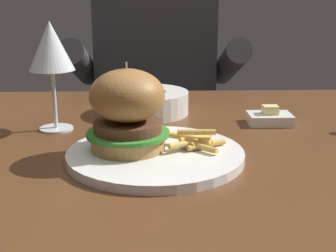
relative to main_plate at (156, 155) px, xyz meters
name	(u,v)px	position (x,y,z in m)	size (l,w,h in m)	color
dining_table	(190,183)	(0.06, 0.11, -0.09)	(1.47, 0.80, 0.74)	#56331C
main_plate	(156,155)	(0.00, 0.00, 0.00)	(0.27, 0.27, 0.01)	white
burger_sandwich	(127,110)	(-0.04, 0.01, 0.07)	(0.13, 0.13, 0.13)	#B78447
fries_pile	(194,140)	(0.06, 0.01, 0.02)	(0.11, 0.08, 0.03)	#EABC5B
wine_glass	(51,48)	(-0.18, 0.16, 0.14)	(0.08, 0.08, 0.20)	silver
butter_dish	(270,118)	(0.22, 0.19, 0.00)	(0.08, 0.06, 0.04)	white
soup_bowl	(146,101)	(-0.02, 0.28, 0.02)	(0.18, 0.18, 0.05)	white
diner_person	(156,127)	(0.00, 0.78, -0.18)	(0.51, 0.36, 1.18)	#282833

